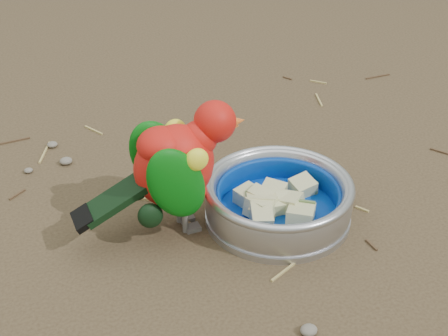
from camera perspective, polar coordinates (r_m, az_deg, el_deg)
name	(u,v)px	position (r m, az deg, el deg)	size (l,w,h in m)	color
ground	(239,223)	(0.98, 1.23, -4.59)	(60.00, 60.00, 0.00)	#483825
food_bowl	(277,214)	(0.98, 4.47, -3.82)	(0.21, 0.21, 0.02)	#B2B2BA
bowl_wall	(278,196)	(0.97, 4.54, -2.37)	(0.21, 0.21, 0.04)	#B2B2BA
fruit_wedges	(278,201)	(0.97, 4.53, -2.72)	(0.12, 0.12, 0.03)	beige
lory_parrot	(177,174)	(0.92, -3.89, -0.48)	(0.10, 0.22, 0.18)	red
ground_debris	(233,184)	(1.05, 0.78, -1.30)	(0.90, 0.80, 0.01)	tan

